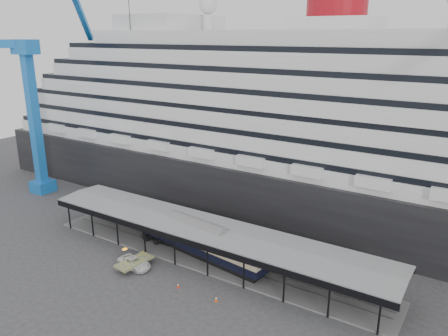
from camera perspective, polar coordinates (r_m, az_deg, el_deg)
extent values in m
plane|color=#363639|center=(63.49, -4.83, -13.47)|extent=(200.00, 200.00, 0.00)
cube|color=black|center=(86.68, 7.97, -1.36)|extent=(130.00, 30.00, 10.00)
cylinder|color=#A50D17|center=(79.50, 14.58, 20.34)|extent=(10.00, 10.00, 9.00)
sphere|color=silver|center=(91.30, -2.11, 20.55)|extent=(3.60, 3.60, 3.60)
cube|color=slate|center=(66.93, -2.20, -11.58)|extent=(56.00, 8.00, 0.24)
cube|color=slate|center=(66.34, -2.56, -11.70)|extent=(54.00, 0.08, 0.10)
cube|color=slate|center=(67.37, -1.84, -11.21)|extent=(54.00, 0.08, 0.10)
cube|color=black|center=(61.70, -4.65, -9.72)|extent=(56.00, 0.18, 0.90)
cube|color=black|center=(68.36, -0.08, -6.87)|extent=(56.00, 0.18, 0.90)
cube|color=slate|center=(64.65, -2.25, -7.64)|extent=(56.00, 9.00, 0.24)
cube|color=blue|center=(100.65, -22.56, -2.19)|extent=(4.00, 4.00, 2.40)
cube|color=blue|center=(97.21, -23.51, 5.74)|extent=(1.80, 1.80, 26.00)
cube|color=blue|center=(95.77, -24.56, 14.19)|extent=(5.00, 3.20, 2.80)
cube|color=blue|center=(97.08, -26.58, 14.32)|extent=(5.83, 4.75, 1.60)
cylinder|color=black|center=(90.73, -11.75, 11.32)|extent=(0.12, 0.12, 47.21)
imported|color=silver|center=(65.46, -11.64, -12.03)|extent=(5.61, 3.01, 1.50)
cube|color=black|center=(67.56, -3.41, -10.82)|extent=(23.05, 5.58, 0.76)
cube|color=black|center=(67.11, -3.42, -10.08)|extent=(24.19, 6.15, 1.20)
cube|color=beige|center=(66.52, -3.44, -9.08)|extent=(24.20, 6.19, 1.42)
cube|color=black|center=(66.12, -3.46, -8.36)|extent=(24.19, 6.15, 0.44)
cube|color=#D53F0B|center=(64.58, -11.25, -13.19)|extent=(0.38, 0.38, 0.03)
cone|color=#D53F0B|center=(64.40, -11.27, -12.92)|extent=(0.32, 0.32, 0.69)
cylinder|color=white|center=(64.37, -11.27, -12.87)|extent=(0.22, 0.22, 0.13)
cube|color=#F4370D|center=(60.36, -6.00, -15.26)|extent=(0.37, 0.37, 0.03)
cone|color=#F4370D|center=(60.18, -6.01, -15.00)|extent=(0.31, 0.31, 0.66)
cylinder|color=white|center=(60.15, -6.01, -14.94)|extent=(0.21, 0.21, 0.13)
cube|color=#FB520D|center=(57.48, -1.04, -17.00)|extent=(0.50, 0.50, 0.03)
cone|color=#FB520D|center=(57.27, -1.04, -16.70)|extent=(0.42, 0.42, 0.72)
cylinder|color=white|center=(57.23, -1.04, -16.64)|extent=(0.23, 0.23, 0.14)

